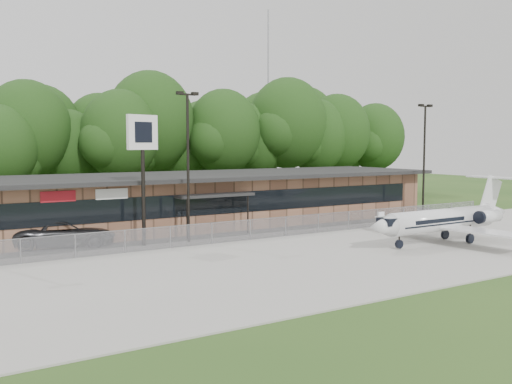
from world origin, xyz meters
TOP-DOWN VIEW (x-y plane):
  - ground at (0.00, 0.00)m, footprint 160.00×160.00m
  - apron at (0.00, 8.00)m, footprint 64.00×18.00m
  - parking_lot at (0.00, 19.50)m, footprint 50.00×9.00m
  - terminal at (-0.00, 23.94)m, footprint 41.00×11.65m
  - fence at (0.00, 15.00)m, footprint 46.00×0.04m
  - treeline at (0.00, 42.00)m, footprint 72.00×12.00m
  - radio_mast at (22.00, 48.00)m, footprint 0.20×0.20m
  - light_pole_mid at (-5.00, 16.50)m, footprint 1.55×0.30m
  - light_pole_right at (18.00, 16.50)m, footprint 1.55×0.30m
  - business_jet at (9.60, 7.00)m, footprint 13.28×11.79m
  - suv at (-12.54, 19.56)m, footprint 7.02×4.49m
  - pole_sign at (-8.08, 16.79)m, footprint 2.25×0.82m

SIDE VIEW (x-z plane):
  - ground at x=0.00m, z-range 0.00..0.00m
  - parking_lot at x=0.00m, z-range 0.00..0.06m
  - apron at x=0.00m, z-range 0.00..0.08m
  - fence at x=0.00m, z-range 0.02..1.54m
  - suv at x=-12.54m, z-range 0.00..1.80m
  - business_jet at x=9.60m, z-range -0.64..3.85m
  - terminal at x=0.00m, z-range 0.03..4.33m
  - light_pole_mid at x=-5.00m, z-range 0.86..11.09m
  - light_pole_right at x=18.00m, z-range 0.86..11.09m
  - pole_sign at x=-8.08m, z-range 2.29..10.93m
  - treeline at x=0.00m, z-range 0.00..15.00m
  - radio_mast at x=22.00m, z-range 0.00..25.00m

